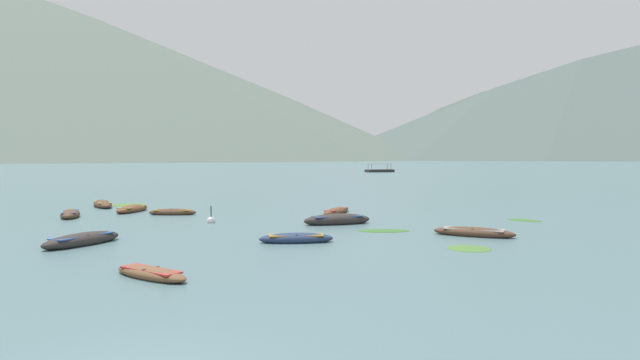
% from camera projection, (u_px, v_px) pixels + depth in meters
% --- Properties ---
extents(ground_plane, '(6000.00, 6000.00, 0.00)m').
position_uv_depth(ground_plane, '(311.00, 160.00, 1506.57)').
color(ground_plane, slate).
extents(mountain_1, '(1244.12, 1244.12, 368.52)m').
position_uv_depth(mountain_1, '(225.00, 99.00, 1559.15)').
color(mountain_1, '#4C5B56').
rests_on(mountain_1, ground).
extents(mountain_2, '(999.97, 999.97, 409.15)m').
position_uv_depth(mountain_2, '(492.00, 79.00, 1311.73)').
color(mountain_2, '#56665B').
rests_on(mountain_2, ground).
extents(mountain_3, '(2000.93, 2000.93, 517.03)m').
position_uv_depth(mountain_3, '(607.00, 72.00, 1517.97)').
color(mountain_3, '#4C5B56').
rests_on(mountain_3, ground).
extents(rowboat_0, '(2.46, 3.87, 0.49)m').
position_uv_depth(rowboat_0, '(336.00, 211.00, 35.01)').
color(rowboat_0, brown).
rests_on(rowboat_0, ground).
extents(rowboat_1, '(3.38, 1.31, 0.53)m').
position_uv_depth(rowboat_1, '(296.00, 239.00, 23.00)').
color(rowboat_1, navy).
rests_on(rowboat_1, ground).
extents(rowboat_2, '(4.14, 2.37, 0.74)m').
position_uv_depth(rowboat_2, '(337.00, 220.00, 29.40)').
color(rowboat_2, '#2D2826').
rests_on(rowboat_2, ground).
extents(rowboat_3, '(3.93, 2.73, 0.54)m').
position_uv_depth(rowboat_3, '(474.00, 232.00, 24.88)').
color(rowboat_3, '#4C3323').
rests_on(rowboat_3, ground).
extents(rowboat_4, '(2.76, 3.93, 0.65)m').
position_uv_depth(rowboat_4, '(82.00, 240.00, 22.34)').
color(rowboat_4, '#2D2826').
rests_on(rowboat_4, ground).
extents(rowboat_5, '(3.28, 4.53, 0.64)m').
position_uv_depth(rowboat_5, '(103.00, 204.00, 39.89)').
color(rowboat_5, '#4C3323').
rests_on(rowboat_5, ground).
extents(rowboat_6, '(2.10, 3.46, 0.62)m').
position_uv_depth(rowboat_6, '(70.00, 214.00, 32.75)').
color(rowboat_6, '#4C3323').
rests_on(rowboat_6, ground).
extents(rowboat_7, '(1.79, 3.84, 0.59)m').
position_uv_depth(rowboat_7, '(132.00, 209.00, 36.20)').
color(rowboat_7, brown).
rests_on(rowboat_7, ground).
extents(rowboat_8, '(3.14, 1.00, 0.50)m').
position_uv_depth(rowboat_8, '(173.00, 212.00, 34.32)').
color(rowboat_8, '#4C3323').
rests_on(rowboat_8, ground).
extents(rowboat_9, '(3.08, 2.55, 0.41)m').
position_uv_depth(rowboat_9, '(151.00, 273.00, 16.17)').
color(rowboat_9, brown).
rests_on(rowboat_9, ground).
extents(ferry_0, '(8.18, 5.16, 2.54)m').
position_uv_depth(ferry_0, '(380.00, 170.00, 141.86)').
color(ferry_0, '#2D2826').
rests_on(ferry_0, ground).
extents(mooring_buoy, '(0.50, 0.50, 1.13)m').
position_uv_depth(mooring_buoy, '(211.00, 221.00, 29.99)').
color(mooring_buoy, silver).
rests_on(mooring_buoy, ground).
extents(weed_patch_0, '(3.86, 3.69, 0.14)m').
position_uv_depth(weed_patch_0, '(126.00, 205.00, 41.45)').
color(weed_patch_0, '#477033').
rests_on(weed_patch_0, ground).
extents(weed_patch_1, '(2.76, 1.33, 0.14)m').
position_uv_depth(weed_patch_1, '(384.00, 231.00, 26.56)').
color(weed_patch_1, '#38662D').
rests_on(weed_patch_1, ground).
extents(weed_patch_3, '(2.30, 2.17, 0.14)m').
position_uv_depth(weed_patch_3, '(524.00, 221.00, 31.07)').
color(weed_patch_3, '#38662D').
rests_on(weed_patch_3, ground).
extents(weed_patch_5, '(2.53, 2.53, 0.14)m').
position_uv_depth(weed_patch_5, '(469.00, 249.00, 21.37)').
color(weed_patch_5, '#477033').
rests_on(weed_patch_5, ground).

